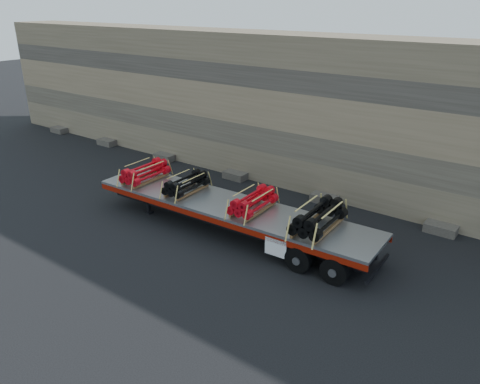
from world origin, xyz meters
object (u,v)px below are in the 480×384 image
Objects in this scene: bundle_midfront at (186,184)px; trailer at (229,218)px; bundle_midrear at (253,202)px; bundle_rear at (318,218)px; bundle_front at (145,173)px.

trailer is at bearing 0.00° from bundle_midfront.
bundle_midrear is at bearing -0.00° from trailer.
trailer is at bearing 180.00° from bundle_rear.
bundle_front is (-4.43, -0.14, 0.96)m from trailer.
bundle_midfront is at bearing -180.00° from trailer.
bundle_front is 5.53m from bundle_midrear.
trailer is 4.53m from bundle_front.
bundle_rear is at bearing -0.00° from trailer.
trailer is at bearing 180.00° from bundle_midrear.
bundle_front reaches higher than bundle_midfront.
bundle_midfront is 5.84m from bundle_rear.
bundle_front is 1.08× the size of bundle_midfront.
bundle_midrear is at bearing 0.00° from bundle_midfront.
bundle_rear is (5.84, 0.19, 0.07)m from bundle_midfront.
bundle_midrear is at bearing 180.00° from bundle_rear.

